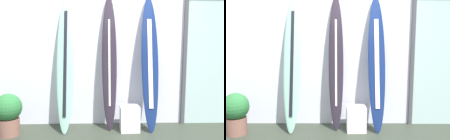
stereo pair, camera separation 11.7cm
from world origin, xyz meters
TOP-DOWN VIEW (x-y plane):
  - wall_back at (0.00, 1.30)m, footprint 7.20×0.20m
  - surfboard_seafoam at (-0.74, 0.91)m, footprint 0.30×0.52m
  - surfboard_charcoal at (-0.03, 0.99)m, footprint 0.25×0.38m
  - surfboard_navy at (0.62, 0.93)m, footprint 0.30×0.50m
  - display_block_left at (0.30, 0.86)m, footprint 0.32×0.32m
  - glass_door at (1.82, 1.18)m, footprint 1.18×0.06m
  - potted_plant at (-1.61, 0.72)m, footprint 0.42×0.42m

SIDE VIEW (x-z plane):
  - display_block_left at x=0.30m, z-range 0.00..0.40m
  - potted_plant at x=-1.61m, z-range 0.03..0.69m
  - surfboard_charcoal at x=-0.03m, z-range -0.01..2.20m
  - surfboard_navy at x=0.62m, z-range 0.00..2.19m
  - surfboard_seafoam at x=-0.74m, z-range 0.00..2.21m
  - glass_door at x=1.82m, z-range 0.03..2.25m
  - wall_back at x=0.00m, z-range 0.00..2.80m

